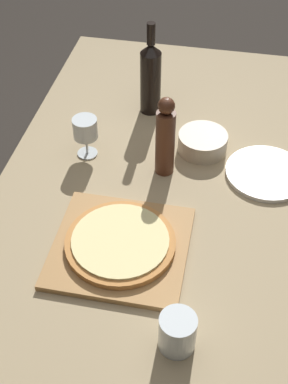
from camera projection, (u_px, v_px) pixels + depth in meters
name	position (u px, v px, depth m)	size (l,w,h in m)	color
ground_plane	(152.00, 332.00, 2.09)	(12.00, 12.00, 0.00)	#2D2823
dining_table	(155.00, 215.00, 1.62)	(0.97, 1.80, 0.74)	#9E8966
cutting_board	(121.00, 247.00, 1.43)	(0.36, 0.34, 0.02)	#A87A47
pizza	(120.00, 242.00, 1.41)	(0.29, 0.29, 0.02)	#BC7A3D
wine_bottle	(151.00, 77.00, 1.79)	(0.07, 0.07, 0.33)	black
pepper_mill	(165.00, 138.00, 1.57)	(0.06, 0.06, 0.27)	#4C2819
wine_glass	(85.00, 130.00, 1.65)	(0.08, 0.08, 0.14)	silver
small_bowl	(203.00, 142.00, 1.71)	(0.16, 0.16, 0.06)	beige
drinking_tumbler	(177.00, 332.00, 1.20)	(0.09, 0.09, 0.10)	silver
dinner_plate	(266.00, 173.00, 1.64)	(0.25, 0.25, 0.01)	silver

